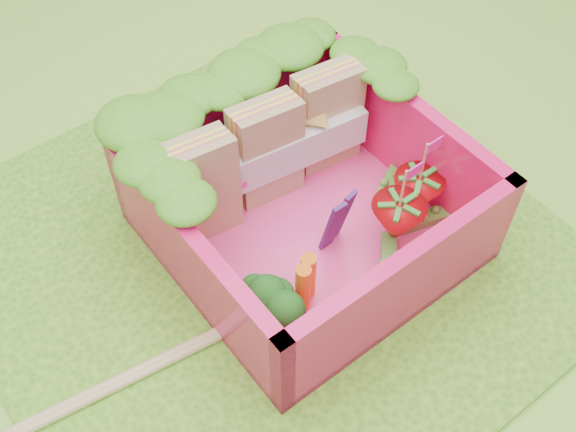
% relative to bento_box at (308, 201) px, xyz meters
% --- Properties ---
extents(ground, '(14.00, 14.00, 0.00)m').
position_rel_bento_box_xyz_m(ground, '(-0.23, 0.06, -0.31)').
color(ground, '#91D63C').
rests_on(ground, ground).
extents(placemat, '(2.60, 2.60, 0.03)m').
position_rel_bento_box_xyz_m(placemat, '(-0.23, 0.06, -0.29)').
color(placemat, '#519521').
rests_on(placemat, ground).
extents(bento_floor, '(1.30, 1.30, 0.05)m').
position_rel_bento_box_xyz_m(bento_floor, '(0.00, -0.00, -0.25)').
color(bento_floor, '#FF4190').
rests_on(bento_floor, placemat).
extents(bento_box, '(1.30, 1.30, 0.55)m').
position_rel_bento_box_xyz_m(bento_box, '(0.00, 0.00, 0.00)').
color(bento_box, '#F6145E').
rests_on(bento_box, placemat).
extents(lettuce_ruffle, '(1.43, 0.76, 0.11)m').
position_rel_bento_box_xyz_m(lettuce_ruffle, '(-0.00, 0.46, 0.33)').
color(lettuce_ruffle, '#348418').
rests_on(lettuce_ruffle, bento_box).
extents(sandwich_stack, '(1.08, 0.31, 0.57)m').
position_rel_bento_box_xyz_m(sandwich_stack, '(0.01, 0.32, 0.06)').
color(sandwich_stack, tan).
rests_on(sandwich_stack, bento_floor).
extents(broccoli, '(0.33, 0.33, 0.26)m').
position_rel_bento_box_xyz_m(broccoli, '(-0.46, -0.31, -0.04)').
color(broccoli, '#60A650').
rests_on(broccoli, bento_floor).
extents(carrot_sticks, '(0.13, 0.11, 0.28)m').
position_rel_bento_box_xyz_m(carrot_sticks, '(-0.25, -0.30, -0.09)').
color(carrot_sticks, orange).
rests_on(carrot_sticks, bento_floor).
extents(purple_wedges, '(0.14, 0.05, 0.38)m').
position_rel_bento_box_xyz_m(purple_wedges, '(0.05, -0.15, -0.04)').
color(purple_wedges, '#3F1753').
rests_on(purple_wedges, bento_floor).
extents(strawberry_left, '(0.25, 0.25, 0.49)m').
position_rel_bento_box_xyz_m(strawberry_left, '(0.29, -0.30, -0.09)').
color(strawberry_left, red).
rests_on(strawberry_left, bento_floor).
extents(strawberry_right, '(0.24, 0.24, 0.48)m').
position_rel_bento_box_xyz_m(strawberry_right, '(0.48, -0.23, -0.10)').
color(strawberry_right, red).
rests_on(strawberry_right, bento_floor).
extents(snap_peas, '(0.63, 0.60, 0.05)m').
position_rel_bento_box_xyz_m(snap_peas, '(0.39, -0.25, -0.20)').
color(snap_peas, green).
rests_on(snap_peas, bento_floor).
extents(chopsticks, '(2.45, 0.39, 0.04)m').
position_rel_bento_box_xyz_m(chopsticks, '(-1.11, -0.13, -0.25)').
color(chopsticks, tan).
rests_on(chopsticks, placemat).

